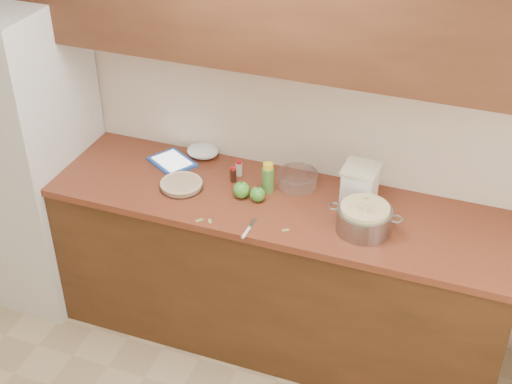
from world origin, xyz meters
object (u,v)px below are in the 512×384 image
(colander, at_px, (364,219))
(flour_canister, at_px, (360,185))
(pie, at_px, (181,185))
(tablet, at_px, (172,162))

(colander, relative_size, flour_canister, 1.71)
(pie, bearing_deg, flour_canister, 12.03)
(colander, xyz_separation_m, flour_canister, (-0.08, 0.22, 0.04))
(flour_canister, height_order, tablet, flour_canister)
(colander, bearing_deg, tablet, 168.45)
(flour_canister, relative_size, tablet, 0.70)
(colander, distance_m, tablet, 1.15)
(pie, bearing_deg, colander, -1.55)
(pie, height_order, colander, colander)
(tablet, bearing_deg, pie, -22.07)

